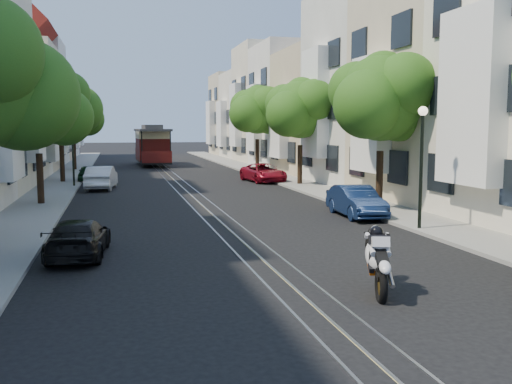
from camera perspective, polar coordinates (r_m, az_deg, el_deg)
ground at (r=41.80m, az=-8.51°, el=1.49°), size 200.00×200.00×0.00m
sidewalk_east at (r=43.06m, az=1.14°, el=1.79°), size 2.50×80.00×0.12m
sidewalk_west at (r=41.77m, az=-18.46°, el=1.31°), size 2.50×80.00×0.12m
rail_left at (r=41.76m, az=-9.26°, el=1.49°), size 0.06×80.00×0.02m
rail_slot at (r=41.80m, az=-8.51°, el=1.51°), size 0.06×80.00×0.02m
rail_right at (r=41.86m, az=-7.76°, el=1.53°), size 0.06×80.00×0.02m
lane_line at (r=41.80m, az=-8.51°, el=1.50°), size 0.08×80.00×0.01m
townhouses_east at (r=44.28m, az=7.04°, el=8.50°), size 7.75×72.00×12.00m
tree_e_b at (r=25.05m, az=12.57°, el=8.98°), size 4.93×4.08×6.68m
tree_e_c at (r=35.24m, az=4.56°, el=8.12°), size 4.84×3.99×6.52m
tree_e_d at (r=45.82m, az=0.21°, el=8.09°), size 5.01×4.16×6.85m
tree_w_b at (r=27.67m, az=-20.92°, el=7.76°), size 4.72×3.87×6.27m
tree_w_c at (r=38.63m, az=-18.93°, el=8.34°), size 5.13×4.28×7.09m
tree_w_d at (r=49.58m, az=-17.77°, el=7.35°), size 4.84×3.99×6.52m
lamp_east at (r=20.19m, az=16.25°, el=4.16°), size 0.32×0.32×4.16m
lamp_west at (r=35.58m, az=-17.88°, el=4.99°), size 0.32×0.32×4.16m
sportbike_rider at (r=12.62m, az=12.01°, el=-6.28°), size 0.92×2.13×1.53m
cable_car at (r=54.90m, az=-10.35°, el=4.79°), size 3.07×9.13×3.48m
parked_car_e_mid at (r=23.21m, az=9.97°, el=-0.92°), size 1.47×3.84×1.25m
parked_car_e_far at (r=37.60m, az=0.75°, el=1.94°), size 2.54×4.58×1.21m
parked_car_w_near at (r=16.52m, az=-17.32°, el=-4.41°), size 1.78×3.78×1.06m
parked_car_w_mid at (r=34.33m, az=-15.21°, el=1.40°), size 1.86×4.22×1.35m
parked_car_w_far at (r=39.35m, az=-16.36°, el=1.82°), size 1.37×3.31×1.12m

